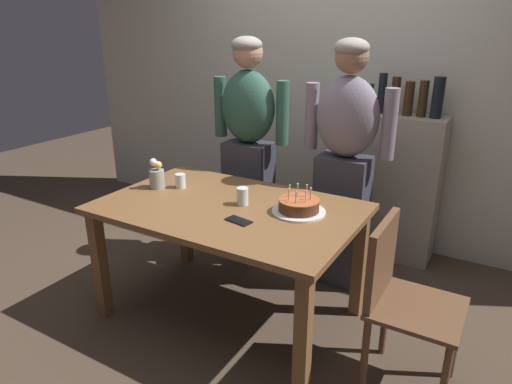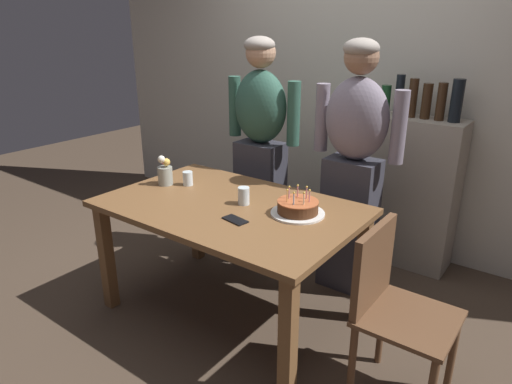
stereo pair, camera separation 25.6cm
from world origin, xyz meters
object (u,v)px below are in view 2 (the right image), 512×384
at_px(cell_phone, 235,220).
at_px(flower_vase, 165,173).
at_px(water_glass_far, 244,196).
at_px(water_glass_near, 188,178).
at_px(birthday_cake, 298,208).
at_px(dining_chair, 391,301).
at_px(person_woman_cardigan, 353,166).
at_px(person_man_bearded, 260,149).

distance_m(cell_phone, flower_vase, 0.76).
height_order(water_glass_far, cell_phone, water_glass_far).
xyz_separation_m(water_glass_near, water_glass_far, (0.50, -0.05, 0.01)).
xyz_separation_m(birthday_cake, cell_phone, (-0.22, -0.27, -0.03)).
bearing_deg(dining_chair, water_glass_far, 83.04).
xyz_separation_m(birthday_cake, water_glass_far, (-0.33, -0.06, 0.01)).
bearing_deg(flower_vase, dining_chair, -3.06).
relative_size(water_glass_far, person_woman_cardigan, 0.06).
bearing_deg(water_glass_far, flower_vase, -177.06).
relative_size(water_glass_far, dining_chair, 0.12).
bearing_deg(person_woman_cardigan, dining_chair, 126.67).
xyz_separation_m(cell_phone, flower_vase, (-0.74, 0.18, 0.08)).
relative_size(water_glass_near, person_man_bearded, 0.06).
height_order(water_glass_near, flower_vase, flower_vase).
bearing_deg(cell_phone, birthday_cake, 60.95).
distance_m(water_glass_near, water_glass_far, 0.50).
bearing_deg(water_glass_far, person_man_bearded, 118.75).
distance_m(water_glass_near, person_woman_cardigan, 1.08).
height_order(flower_vase, dining_chair, flower_vase).
bearing_deg(cell_phone, person_woman_cardigan, 84.02).
bearing_deg(flower_vase, water_glass_far, 2.94).
xyz_separation_m(water_glass_far, dining_chair, (0.96, -0.12, -0.28)).
bearing_deg(person_woman_cardigan, flower_vase, 35.43).
distance_m(flower_vase, person_woman_cardigan, 1.22).
relative_size(water_glass_far, flower_vase, 0.51).
bearing_deg(cell_phone, flower_vase, 176.16).
bearing_deg(birthday_cake, water_glass_far, -170.11).
xyz_separation_m(water_glass_near, person_woman_cardigan, (0.87, 0.63, 0.09)).
relative_size(birthday_cake, person_woman_cardigan, 0.18).
bearing_deg(birthday_cake, cell_phone, -129.22).
height_order(flower_vase, person_man_bearded, person_man_bearded).
bearing_deg(dining_chair, flower_vase, 86.94).
bearing_deg(birthday_cake, person_woman_cardigan, 86.81).
relative_size(flower_vase, dining_chair, 0.23).
bearing_deg(person_man_bearded, water_glass_near, 78.31).
xyz_separation_m(water_glass_near, flower_vase, (-0.13, -0.08, 0.03)).
bearing_deg(dining_chair, cell_phone, 96.65).
distance_m(person_man_bearded, person_woman_cardigan, 0.74).
distance_m(person_woman_cardigan, dining_chair, 1.05).
height_order(water_glass_near, person_woman_cardigan, person_woman_cardigan).
distance_m(water_glass_near, person_man_bearded, 0.65).
bearing_deg(water_glass_far, cell_phone, -63.00).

